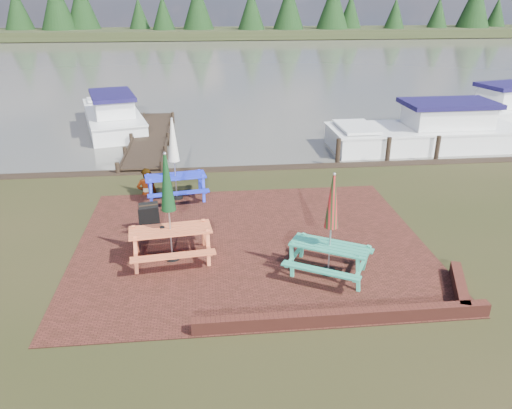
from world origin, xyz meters
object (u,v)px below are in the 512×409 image
object	(u,v)px
picnic_table_teal	(330,241)
picnic_table_red	(170,224)
chalkboard	(149,219)
boat_far	(499,113)
boat_jetty	(113,117)
person	(145,169)
picnic_table_blue	(175,172)
jetty	(151,138)
boat_near	(428,133)

from	to	relation	value
picnic_table_teal	picnic_table_red	bearing A→B (deg)	-166.83
chalkboard	boat_far	xyz separation A→B (m)	(16.35, 10.99, 0.05)
boat_jetty	boat_far	world-z (taller)	boat_far
boat_jetty	person	xyz separation A→B (m)	(2.53, -9.51, 0.47)
boat_jetty	person	distance (m)	9.85
picnic_table_teal	picnic_table_blue	world-z (taller)	picnic_table_blue
boat_far	person	distance (m)	18.56
picnic_table_blue	jetty	world-z (taller)	picnic_table_blue
boat_far	picnic_table_teal	bearing A→B (deg)	124.73
picnic_table_blue	person	xyz separation A→B (m)	(-0.97, 0.48, -0.03)
jetty	person	bearing A→B (deg)	-85.92
picnic_table_blue	person	size ratio (longest dim) A/B	1.47
jetty	boat_near	distance (m)	12.12
boat_jetty	boat_near	size ratio (longest dim) A/B	0.91
jetty	boat_jetty	size ratio (longest dim) A/B	1.22
boat_jetty	picnic_table_blue	bearing A→B (deg)	-85.21
picnic_table_red	person	size ratio (longest dim) A/B	1.54
picnic_table_red	jetty	size ratio (longest dim) A/B	0.30
picnic_table_red	boat_jetty	xyz separation A→B (m)	(-3.55, 13.90, -0.54)
picnic_table_teal	chalkboard	distance (m)	5.06
chalkboard	boat_jetty	distance (m)	12.74
boat_near	person	bearing A→B (deg)	111.33
picnic_table_teal	boat_jetty	xyz separation A→B (m)	(-7.21, 14.98, -0.45)
boat_jetty	boat_far	size ratio (longest dim) A/B	0.96
picnic_table_blue	boat_jetty	bearing A→B (deg)	100.44
jetty	boat_far	world-z (taller)	boat_far
boat_near	boat_far	bearing A→B (deg)	-58.13
boat_far	picnic_table_red	bearing A→B (deg)	114.81
picnic_table_red	boat_far	bearing A→B (deg)	31.78
chalkboard	jetty	size ratio (longest dim) A/B	0.09
boat_jetty	boat_far	distance (m)	19.28
picnic_table_teal	picnic_table_blue	xyz separation A→B (m)	(-3.71, 4.99, 0.04)
boat_jetty	picnic_table_teal	bearing A→B (deg)	-78.81
chalkboard	jetty	distance (m)	9.43
picnic_table_red	jetty	world-z (taller)	picnic_table_red
picnic_table_teal	boat_near	size ratio (longest dim) A/B	0.30
picnic_table_teal	person	distance (m)	7.21
picnic_table_blue	boat_far	distance (m)	17.92
picnic_table_teal	picnic_table_blue	size ratio (longest dim) A/B	0.95
picnic_table_teal	boat_near	xyz separation A→B (m)	(6.84, 10.22, -0.41)
picnic_table_blue	boat_near	size ratio (longest dim) A/B	0.32
picnic_table_red	boat_near	xyz separation A→B (m)	(10.50, 9.14, -0.49)
picnic_table_teal	boat_far	bearing A→B (deg)	78.05
chalkboard	boat_jetty	world-z (taller)	boat_jetty
chalkboard	jetty	world-z (taller)	chalkboard
picnic_table_teal	boat_jetty	size ratio (longest dim) A/B	0.33
picnic_table_blue	boat_near	world-z (taller)	picnic_table_blue
picnic_table_blue	person	bearing A→B (deg)	144.68
boat_jetty	person	world-z (taller)	person
picnic_table_teal	boat_far	world-z (taller)	picnic_table_teal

